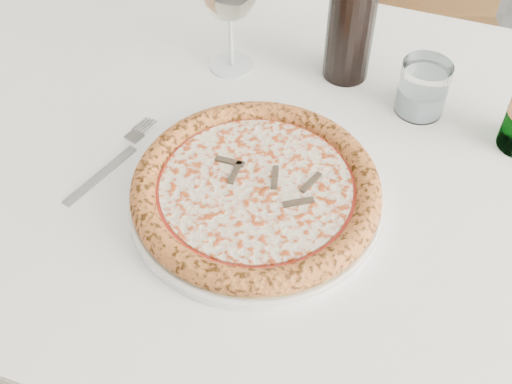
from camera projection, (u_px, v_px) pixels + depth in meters
floor at (173, 375)px, 1.50m from camera, size 5.00×6.00×0.02m
dining_table at (284, 195)px, 0.97m from camera, size 1.51×0.98×0.76m
chair_far at (415, 15)px, 1.53m from camera, size 0.60×0.60×0.93m
plate at (256, 198)px, 0.84m from camera, size 0.34×0.34×0.02m
pizza at (256, 189)px, 0.83m from camera, size 0.32×0.32×0.03m
fork at (112, 162)px, 0.89m from camera, size 0.04×0.19×0.00m
tumbler at (422, 91)px, 0.94m from camera, size 0.07×0.07×0.08m
wine_bottle at (353, 4)px, 0.93m from camera, size 0.07×0.07×0.29m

